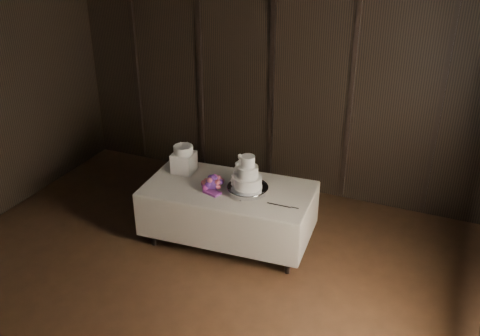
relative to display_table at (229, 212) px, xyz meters
name	(u,v)px	position (x,y,z in m)	size (l,w,h in m)	color
room	(128,206)	(-0.08, -1.85, 1.08)	(6.08, 7.08, 3.08)	black
display_table	(229,212)	(0.00, 0.00, 0.00)	(2.06, 1.18, 0.76)	beige
cake_stand	(248,190)	(0.26, -0.04, 0.39)	(0.48, 0.48, 0.09)	silver
wedding_cake	(245,175)	(0.23, -0.06, 0.59)	(0.36, 0.33, 0.39)	white
bouquet	(212,183)	(-0.17, -0.09, 0.41)	(0.32, 0.42, 0.20)	#C85669
box_pedestal	(184,162)	(-0.68, 0.17, 0.47)	(0.26, 0.26, 0.25)	white
small_cake	(183,150)	(-0.68, 0.17, 0.64)	(0.24, 0.24, 0.10)	white
cake_knife	(279,205)	(0.69, -0.16, 0.35)	(0.37, 0.02, 0.01)	silver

